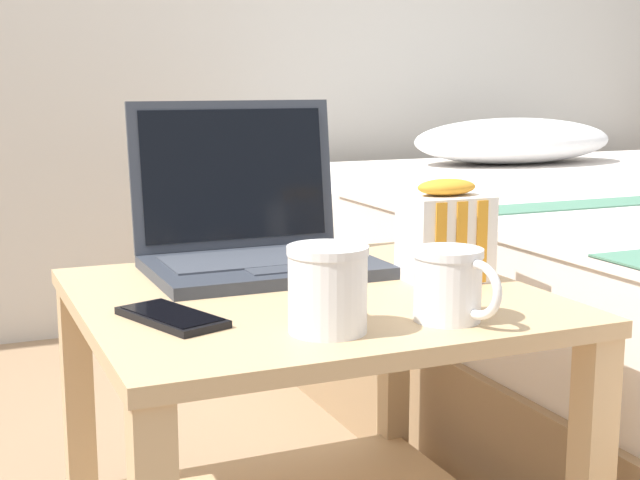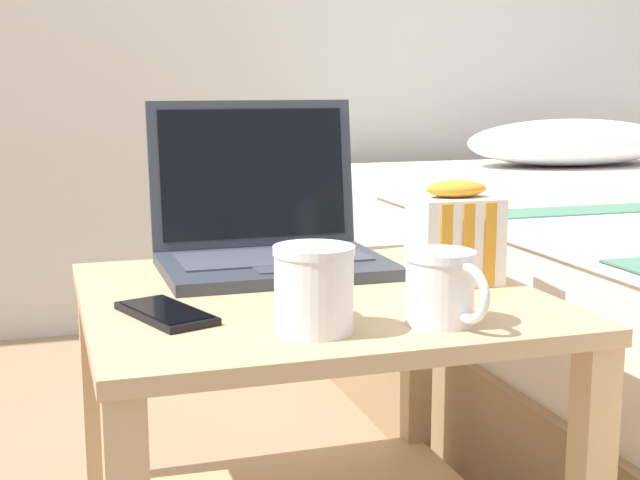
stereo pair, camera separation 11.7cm
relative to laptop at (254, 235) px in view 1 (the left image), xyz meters
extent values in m
ellipsoid|color=white|center=(1.20, 1.02, 0.05)|extent=(0.67, 0.36, 0.14)
cube|color=tan|center=(0.01, -0.18, -0.06)|extent=(0.61, 0.59, 0.02)
cube|color=tan|center=(-0.27, 0.08, -0.30)|extent=(0.04, 0.04, 0.46)
cube|color=tan|center=(0.29, 0.08, -0.30)|extent=(0.04, 0.04, 0.46)
cube|color=#333842|center=(0.00, -0.05, -0.04)|extent=(0.34, 0.24, 0.02)
cube|color=#424751|center=(0.00, -0.03, -0.03)|extent=(0.29, 0.13, 0.00)
cube|color=#424751|center=(0.00, -0.11, -0.03)|extent=(0.09, 0.05, 0.00)
cube|color=#333842|center=(0.00, 0.09, 0.09)|extent=(0.34, 0.04, 0.24)
cube|color=black|center=(0.00, 0.09, 0.09)|extent=(0.31, 0.03, 0.21)
cube|color=red|center=(-0.02, 0.09, 0.06)|extent=(0.03, 0.01, 0.04)
cube|color=orange|center=(-0.06, 0.11, 0.14)|extent=(0.02, 0.01, 0.04)
cube|color=red|center=(-0.03, 0.09, 0.04)|extent=(0.03, 0.01, 0.05)
cube|color=green|center=(0.07, 0.10, 0.10)|extent=(0.03, 0.01, 0.03)
cylinder|color=white|center=(0.11, -0.39, -0.01)|extent=(0.08, 0.08, 0.09)
cylinder|color=silver|center=(0.11, -0.39, 0.03)|extent=(0.08, 0.08, 0.01)
cylinder|color=black|center=(0.11, -0.39, 0.02)|extent=(0.07, 0.07, 0.01)
torus|color=white|center=(0.13, -0.43, 0.00)|extent=(0.03, 0.07, 0.07)
cylinder|color=white|center=(-0.04, -0.37, 0.00)|extent=(0.09, 0.09, 0.10)
cylinder|color=silver|center=(-0.04, -0.37, 0.05)|extent=(0.09, 0.09, 0.01)
cylinder|color=black|center=(-0.04, -0.37, 0.04)|extent=(0.08, 0.08, 0.01)
torus|color=white|center=(-0.03, -0.32, 0.00)|extent=(0.03, 0.08, 0.08)
cube|color=white|center=(0.23, -0.19, 0.01)|extent=(0.12, 0.09, 0.12)
cube|color=orange|center=(0.19, -0.24, 0.01)|extent=(0.02, 0.00, 0.12)
cube|color=orange|center=(0.22, -0.24, 0.01)|extent=(0.02, 0.00, 0.12)
cube|color=orange|center=(0.26, -0.24, 0.01)|extent=(0.02, 0.00, 0.12)
ellipsoid|color=orange|center=(0.23, -0.19, 0.09)|extent=(0.09, 0.06, 0.02)
cube|color=black|center=(-0.19, -0.26, -0.05)|extent=(0.12, 0.17, 0.01)
cube|color=black|center=(-0.19, -0.26, -0.04)|extent=(0.10, 0.15, 0.00)
camera|label=1|loc=(-0.44, -1.29, 0.24)|focal=50.00mm
camera|label=2|loc=(-0.33, -1.33, 0.24)|focal=50.00mm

